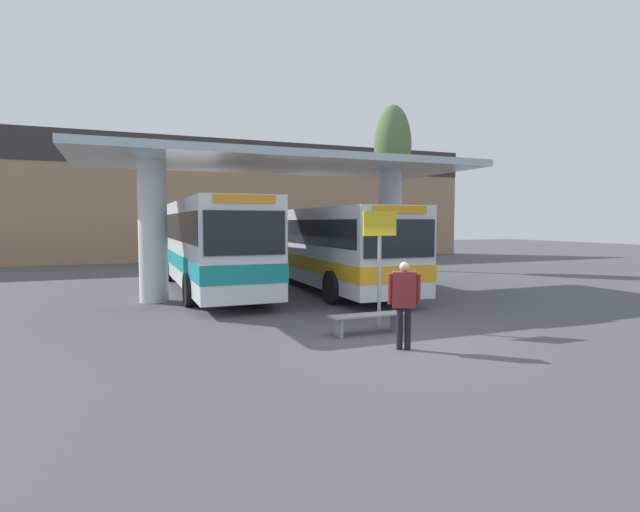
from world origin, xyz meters
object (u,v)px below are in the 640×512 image
transit_bus_center_bay (329,244)px  pedestrian_waiting (404,296)px  transit_bus_left_bay (208,241)px  poplar_tree_behind_left (393,149)px  info_sign_platform (380,244)px  parked_car_street (262,247)px  waiting_bench_near_pillar (368,319)px

transit_bus_center_bay → pedestrian_waiting: (-2.24, -8.97, -0.64)m
transit_bus_left_bay → poplar_tree_behind_left: 12.30m
transit_bus_left_bay → transit_bus_center_bay: (4.33, -1.79, -0.14)m
info_sign_platform → parked_car_street: size_ratio=0.60×
info_sign_platform → transit_bus_left_bay: bearing=107.5°
transit_bus_center_bay → transit_bus_left_bay: bearing=-20.7°
transit_bus_center_bay → info_sign_platform: transit_bus_center_bay is taller
waiting_bench_near_pillar → info_sign_platform: bearing=43.5°
waiting_bench_near_pillar → transit_bus_center_bay: bearing=73.2°
transit_bus_left_bay → poplar_tree_behind_left: bearing=-158.1°
pedestrian_waiting → parked_car_street: 21.98m
transit_bus_left_bay → waiting_bench_near_pillar: bearing=103.1°
waiting_bench_near_pillar → parked_car_street: (3.17, 20.20, 0.66)m
info_sign_platform → parked_car_street: bearing=82.6°
poplar_tree_behind_left → transit_bus_center_bay: bearing=-136.4°
pedestrian_waiting → info_sign_platform: bearing=101.5°
parked_car_street → poplar_tree_behind_left: bearing=-47.4°
pedestrian_waiting → parked_car_street: parked_car_street is taller
transit_bus_left_bay → pedestrian_waiting: size_ratio=6.94×
waiting_bench_near_pillar → poplar_tree_behind_left: 17.01m
waiting_bench_near_pillar → poplar_tree_behind_left: poplar_tree_behind_left is taller
waiting_bench_near_pillar → parked_car_street: parked_car_street is taller
info_sign_platform → waiting_bench_near_pillar: bearing=-136.5°
info_sign_platform → parked_car_street: 19.79m
transit_bus_left_bay → waiting_bench_near_pillar: size_ratio=6.74×
info_sign_platform → transit_bus_center_bay: bearing=76.7°
transit_bus_center_bay → parked_car_street: size_ratio=2.30×
transit_bus_center_bay → waiting_bench_near_pillar: transit_bus_center_bay is taller
transit_bus_left_bay → info_sign_platform: transit_bus_left_bay is taller
transit_bus_left_bay → info_sign_platform: size_ratio=4.35×
waiting_bench_near_pillar → poplar_tree_behind_left: bearing=57.5°
transit_bus_left_bay → info_sign_platform: bearing=107.9°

